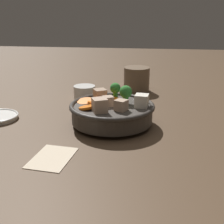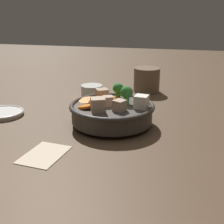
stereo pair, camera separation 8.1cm
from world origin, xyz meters
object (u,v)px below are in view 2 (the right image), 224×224
side_saucer (3,113)px  dark_mug (147,80)px  tea_cup (92,93)px  stirfry_bowl (112,111)px

side_saucer → dark_mug: dark_mug is taller
side_saucer → tea_cup: 0.29m
stirfry_bowl → dark_mug: bearing=-7.5°
dark_mug → stirfry_bowl: bearing=172.5°
tea_cup → dark_mug: 0.22m
stirfry_bowl → side_saucer: bearing=90.6°
stirfry_bowl → dark_mug: size_ratio=1.89×
side_saucer → tea_cup: size_ratio=1.65×
stirfry_bowl → dark_mug: stirfry_bowl is taller
tea_cup → dark_mug: bearing=-46.9°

